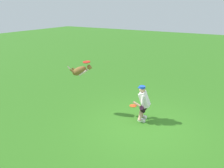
# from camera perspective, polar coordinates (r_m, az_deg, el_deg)

# --- Properties ---
(ground_plane) EXTENTS (60.00, 60.00, 0.00)m
(ground_plane) POSITION_cam_1_polar(r_m,az_deg,el_deg) (7.89, 7.94, -10.80)
(ground_plane) COLOR #33741F
(person) EXTENTS (0.56, 0.66, 1.29)m
(person) POSITION_cam_1_polar(r_m,az_deg,el_deg) (8.05, 7.97, -4.61)
(person) COLOR silver
(person) RESTS_ON ground_plane
(dog) EXTENTS (1.00, 0.46, 0.54)m
(dog) POSITION_cam_1_polar(r_m,az_deg,el_deg) (8.42, -8.06, 3.36)
(dog) COLOR brown
(frisbee_flying) EXTENTS (0.39, 0.39, 0.06)m
(frisbee_flying) POSITION_cam_1_polar(r_m,az_deg,el_deg) (8.20, -6.52, 5.59)
(frisbee_flying) COLOR red
(frisbee_held) EXTENTS (0.34, 0.34, 0.03)m
(frisbee_held) POSITION_cam_1_polar(r_m,az_deg,el_deg) (7.94, 5.40, -5.54)
(frisbee_held) COLOR #E44B1A
(frisbee_held) RESTS_ON person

